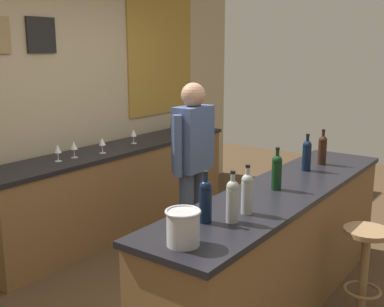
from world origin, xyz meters
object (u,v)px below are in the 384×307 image
at_px(wine_bottle_a, 206,200).
at_px(wine_glass_d, 102,142).
at_px(wine_bottle_d, 277,171).
at_px(coffee_mug, 174,128).
at_px(bartender, 193,162).
at_px(bar_stool, 365,259).
at_px(wine_bottle_c, 247,192).
at_px(wine_bottle_b, 232,199).
at_px(wine_glass_e, 133,133).
at_px(wine_glass_b, 58,149).
at_px(wine_bottle_f, 322,149).
at_px(ice_bucket, 183,227).
at_px(wine_glass_c, 74,146).
at_px(wine_bottle_e, 307,154).

distance_m(wine_bottle_a, wine_glass_d, 2.13).
distance_m(wine_bottle_d, coffee_mug, 2.56).
distance_m(bartender, wine_glass_d, 1.02).
distance_m(bar_stool, wine_bottle_c, 1.12).
xyz_separation_m(bar_stool, wine_bottle_b, (-0.97, 0.51, 0.60)).
bearing_deg(wine_bottle_c, wine_bottle_a, 156.00).
bearing_deg(wine_glass_e, bar_stool, -99.63).
bearing_deg(wine_glass_d, wine_glass_e, 8.44).
height_order(wine_bottle_c, wine_glass_b, wine_bottle_c).
bearing_deg(wine_glass_b, wine_bottle_f, -58.46).
relative_size(wine_bottle_d, ice_bucket, 1.63).
relative_size(wine_glass_c, coffee_mug, 1.24).
height_order(ice_bucket, wine_glass_b, ice_bucket).
bearing_deg(coffee_mug, wine_bottle_b, -135.38).
bearing_deg(ice_bucket, wine_bottle_d, 2.34).
bearing_deg(wine_bottle_d, wine_bottle_e, 3.46).
bearing_deg(wine_bottle_e, bar_stool, -121.80).
relative_size(wine_bottle_e, wine_glass_b, 1.97).
relative_size(wine_bottle_e, ice_bucket, 1.63).
height_order(wine_bottle_e, wine_bottle_f, same).
distance_m(wine_bottle_a, wine_bottle_e, 1.45).
relative_size(wine_bottle_d, coffee_mug, 2.45).
bearing_deg(ice_bucket, wine_bottle_c, -2.94).
xyz_separation_m(wine_glass_b, wine_glass_e, (1.00, 0.00, 0.00)).
xyz_separation_m(bar_stool, wine_glass_c, (-0.37, 2.59, 0.55)).
bearing_deg(wine_glass_c, wine_glass_d, -13.52).
distance_m(ice_bucket, wine_glass_b, 2.22).
distance_m(wine_glass_e, coffee_mug, 0.80).
bearing_deg(wine_glass_d, wine_glass_c, 166.48).
distance_m(wine_bottle_f, wine_glass_c, 2.25).
bearing_deg(wine_bottle_b, wine_glass_c, 74.14).
height_order(wine_bottle_c, ice_bucket, wine_bottle_c).
bearing_deg(wine_glass_e, wine_glass_d, -171.56).
xyz_separation_m(wine_bottle_b, wine_bottle_c, (0.17, 0.00, 0.00)).
relative_size(wine_bottle_c, coffee_mug, 2.45).
bearing_deg(wine_bottle_d, wine_glass_d, 85.53).
bearing_deg(coffee_mug, wine_glass_c, -176.72).
height_order(wine_bottle_d, wine_glass_d, wine_bottle_d).
distance_m(wine_bottle_a, wine_bottle_f, 1.73).
bearing_deg(bartender, bar_stool, -91.41).
distance_m(bartender, wine_bottle_c, 1.31).
relative_size(ice_bucket, wine_glass_b, 1.21).
xyz_separation_m(bartender, wine_bottle_d, (-0.27, -0.93, 0.12)).
distance_m(wine_bottle_c, wine_bottle_e, 1.19).
relative_size(bar_stool, wine_glass_c, 4.39).
bearing_deg(wine_bottle_c, ice_bucket, 177.06).
bearing_deg(wine_glass_d, coffee_mug, 7.00).
height_order(wine_bottle_a, wine_bottle_e, same).
distance_m(wine_bottle_b, ice_bucket, 0.43).
height_order(wine_bottle_b, wine_glass_b, wine_bottle_b).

